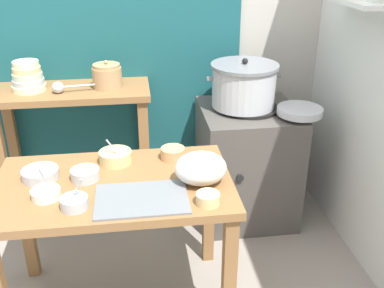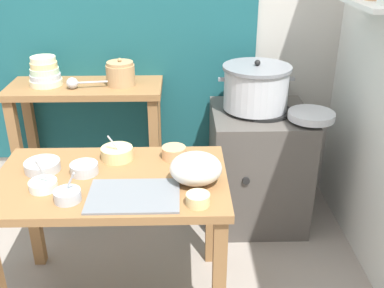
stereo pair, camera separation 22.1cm
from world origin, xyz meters
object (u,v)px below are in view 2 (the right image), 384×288
prep_table (112,198)px  stove_block (258,166)px  prep_bowl_6 (84,168)px  prep_bowl_1 (117,153)px  prep_bowl_2 (67,195)px  clay_pot (121,74)px  plastic_bag (196,168)px  prep_bowl_0 (43,185)px  bowl_stack_enamel (45,72)px  prep_bowl_4 (42,165)px  steamer_pot (256,87)px  serving_tray (134,196)px  ladle (75,83)px  back_shelf_table (88,118)px  prep_bowl_3 (174,152)px  prep_bowl_5 (198,199)px  wide_pan (311,115)px

prep_table → stove_block: (0.83, 0.73, -0.23)m
stove_block → prep_bowl_6: stove_block is taller
prep_bowl_1 → prep_bowl_2: (-0.16, -0.39, -0.01)m
clay_pot → plastic_bag: 1.03m
clay_pot → prep_bowl_0: (-0.25, -0.95, -0.23)m
bowl_stack_enamel → prep_bowl_6: bowl_stack_enamel is taller
prep_bowl_0 → prep_bowl_4: size_ratio=0.95×
steamer_pot → serving_tray: bearing=-125.9°
steamer_pot → prep_bowl_4: bearing=-149.5°
steamer_pot → prep_bowl_2: steamer_pot is taller
prep_table → ladle: ladle is taller
stove_block → steamer_pot: 0.53m
steamer_pot → prep_bowl_1: bearing=-144.8°
prep_table → bowl_stack_enamel: bowl_stack_enamel is taller
stove_block → prep_bowl_4: 1.38m
back_shelf_table → stove_block: (1.10, -0.13, -0.30)m
back_shelf_table → steamer_pot: bearing=-5.9°
plastic_bag → prep_bowl_0: prep_bowl_0 is taller
stove_block → prep_bowl_6: bearing=-144.6°
prep_bowl_1 → prep_bowl_6: (-0.14, -0.15, -0.01)m
back_shelf_table → serving_tray: (0.39, -1.03, 0.05)m
stove_block → prep_bowl_2: prep_bowl_2 is taller
stove_block → prep_bowl_2: bearing=-136.9°
ladle → prep_bowl_1: ladle is taller
prep_bowl_6 → clay_pot: bearing=83.5°
prep_bowl_4 → prep_bowl_6: prep_bowl_6 is taller
clay_pot → stove_block: bearing=-8.5°
bowl_stack_enamel → ladle: bowl_stack_enamel is taller
prep_table → prep_bowl_0: prep_bowl_0 is taller
prep_table → prep_bowl_6: (-0.13, 0.05, 0.14)m
prep_bowl_0 → steamer_pot: bearing=38.1°
prep_table → prep_bowl_3: (0.30, 0.20, 0.14)m
ladle → prep_bowl_2: (0.16, -0.98, -0.19)m
plastic_bag → prep_bowl_3: bearing=112.1°
clay_pot → serving_tray: bearing=-81.0°
bowl_stack_enamel → prep_bowl_2: bowl_stack_enamel is taller
prep_bowl_6 → plastic_bag: bearing=-11.0°
prep_bowl_2 → ladle: bearing=99.0°
plastic_bag → prep_bowl_6: (-0.53, 0.10, -0.05)m
steamer_pot → prep_bowl_5: size_ratio=4.50×
stove_block → wide_pan: 0.52m
back_shelf_table → serving_tray: size_ratio=2.40×
back_shelf_table → prep_bowl_1: bearing=-67.5°
ladle → prep_bowl_2: bearing=-81.0°
back_shelf_table → stove_block: 1.14m
stove_block → prep_bowl_0: size_ratio=4.79×
stove_block → prep_bowl_4: size_ratio=4.57×
prep_bowl_1 → prep_bowl_6: size_ratio=1.22×
prep_bowl_1 → prep_bowl_4: bearing=-161.7°
steamer_pot → serving_tray: steamer_pot is taller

